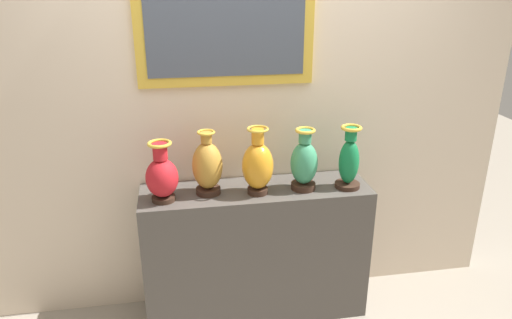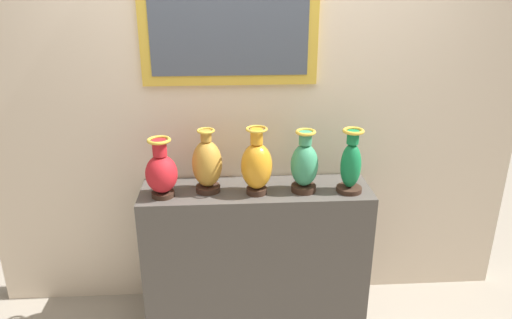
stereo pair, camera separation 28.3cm
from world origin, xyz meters
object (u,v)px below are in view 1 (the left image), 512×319
at_px(vase_ochre, 207,166).
at_px(vase_jade, 304,163).
at_px(vase_amber, 258,165).
at_px(vase_crimson, 162,176).
at_px(vase_emerald, 349,161).

distance_m(vase_ochre, vase_jade, 0.58).
bearing_deg(vase_amber, vase_jade, 3.25).
distance_m(vase_ochre, vase_amber, 0.30).
bearing_deg(vase_jade, vase_crimson, -178.42).
bearing_deg(vase_amber, vase_crimson, -179.29).
distance_m(vase_crimson, vase_ochre, 0.27).
distance_m(vase_crimson, vase_amber, 0.55).
bearing_deg(vase_ochre, vase_emerald, -3.85).
bearing_deg(vase_crimson, vase_ochre, 12.27).
distance_m(vase_amber, vase_jade, 0.29).
distance_m(vase_crimson, vase_emerald, 1.11).
height_order(vase_crimson, vase_ochre, vase_ochre).
xyz_separation_m(vase_crimson, vase_emerald, (1.11, -0.00, 0.02)).
height_order(vase_ochre, vase_emerald, vase_emerald).
relative_size(vase_crimson, vase_amber, 0.88).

